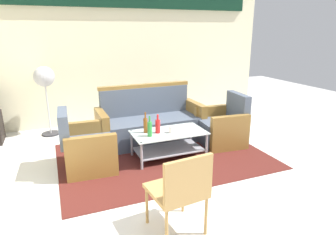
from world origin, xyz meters
TOP-DOWN VIEW (x-y plane):
  - ground_plane at (0.00, 0.00)m, footprint 14.00×14.00m
  - wall_back at (0.00, 3.05)m, footprint 6.52×0.19m
  - rug at (0.14, 0.89)m, footprint 3.08×2.19m
  - couch at (0.18, 1.59)m, footprint 1.81×0.77m
  - armchair_left at (-0.99, 0.91)m, footprint 0.73×0.79m
  - armchair_right at (1.27, 1.01)m, footprint 0.75×0.81m
  - coffee_table at (0.21, 0.83)m, footprint 1.10×0.60m
  - bottle_brown at (-0.12, 0.94)m, footprint 0.06×0.06m
  - bottle_red at (0.04, 0.85)m, footprint 0.07×0.07m
  - bottle_green at (-0.11, 0.76)m, footprint 0.07×0.07m
  - cup at (0.23, 0.78)m, footprint 0.08×0.08m
  - pedestal_fan at (-1.45, 2.60)m, footprint 0.36×0.36m
  - wicker_chair at (-0.35, -0.85)m, footprint 0.53×0.53m

SIDE VIEW (x-z plane):
  - ground_plane at x=0.00m, z-range 0.00..0.00m
  - rug at x=0.14m, z-range 0.00..0.01m
  - coffee_table at x=0.21m, z-range 0.07..0.47m
  - armchair_left at x=-0.99m, z-range -0.14..0.71m
  - armchair_right at x=1.27m, z-range -0.14..0.71m
  - couch at x=0.18m, z-range -0.16..0.80m
  - cup at x=0.23m, z-range 0.41..0.51m
  - wicker_chair at x=-0.35m, z-range 0.07..0.91m
  - bottle_red at x=0.04m, z-range 0.38..0.66m
  - bottle_green at x=-0.11m, z-range 0.37..0.67m
  - bottle_brown at x=-0.12m, z-range 0.37..0.68m
  - pedestal_fan at x=-1.45m, z-range 0.38..1.65m
  - wall_back at x=0.00m, z-range 0.08..2.88m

